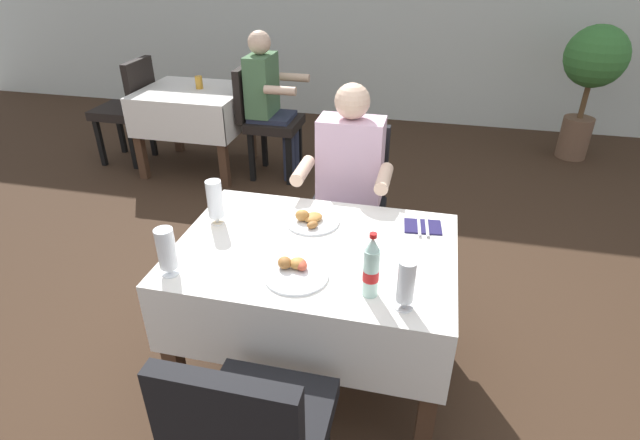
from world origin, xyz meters
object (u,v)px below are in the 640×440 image
(beer_glass_left, at_px, (167,252))
(background_chair_right, at_px, (264,115))
(main_dining_table, at_px, (315,278))
(potted_plant_corner, at_px, (593,70))
(beer_glass_middle, at_px, (406,285))
(beer_glass_right, at_px, (215,202))
(background_table_tumbler, at_px, (199,82))
(cola_bottle_primary, at_px, (371,268))
(background_chair_left, at_px, (129,105))
(plate_near_camera, at_px, (295,271))
(background_dining_table, at_px, (195,110))
(plate_far_diner, at_px, (311,220))
(napkin_cutlery_set, at_px, (423,226))
(background_patron, at_px, (269,98))
(chair_near_camera_side, at_px, (253,435))
(chair_far_diner_seat, at_px, (348,199))
(seated_diner_far, at_px, (348,184))

(beer_glass_left, relative_size, background_chair_right, 0.21)
(main_dining_table, relative_size, potted_plant_corner, 0.98)
(main_dining_table, distance_m, beer_glass_middle, 0.59)
(beer_glass_right, relative_size, potted_plant_corner, 0.17)
(beer_glass_middle, bearing_deg, background_table_tumbler, 127.99)
(cola_bottle_primary, relative_size, background_chair_left, 0.28)
(plate_near_camera, relative_size, background_dining_table, 0.28)
(plate_far_diner, distance_m, background_chair_left, 3.03)
(main_dining_table, relative_size, napkin_cutlery_set, 6.28)
(potted_plant_corner, bearing_deg, background_table_tumbler, -163.17)
(beer_glass_right, height_order, background_patron, background_patron)
(plate_near_camera, relative_size, background_patron, 0.20)
(chair_near_camera_side, xyz_separation_m, beer_glass_left, (-0.52, 0.50, 0.29))
(chair_far_diner_seat, distance_m, beer_glass_left, 1.30)
(main_dining_table, distance_m, napkin_cutlery_set, 0.56)
(beer_glass_middle, bearing_deg, cola_bottle_primary, 159.64)
(beer_glass_left, bearing_deg, cola_bottle_primary, 3.87)
(plate_near_camera, relative_size, potted_plant_corner, 0.21)
(chair_near_camera_side, xyz_separation_m, background_chair_left, (-2.32, 3.05, 0.00))
(beer_glass_middle, xyz_separation_m, background_table_tumbler, (-2.02, 2.59, -0.05))
(seated_diner_far, xyz_separation_m, cola_bottle_primary, (0.27, -0.99, 0.15))
(background_chair_left, bearing_deg, cola_bottle_primary, -43.74)
(background_patron, distance_m, background_table_tumbler, 0.66)
(main_dining_table, distance_m, background_chair_right, 2.43)
(main_dining_table, bearing_deg, seated_diner_far, 88.72)
(beer_glass_middle, distance_m, cola_bottle_primary, 0.14)
(seated_diner_far, height_order, plate_near_camera, seated_diner_far)
(potted_plant_corner, bearing_deg, chair_far_diner_seat, -126.22)
(cola_bottle_primary, relative_size, background_chair_right, 0.28)
(background_chair_right, relative_size, background_table_tumbler, 8.82)
(beer_glass_left, relative_size, background_dining_table, 0.23)
(beer_glass_left, bearing_deg, chair_far_diner_seat, 65.79)
(beer_glass_middle, xyz_separation_m, beer_glass_right, (-0.91, 0.42, 0.01))
(chair_near_camera_side, relative_size, potted_plant_corner, 0.78)
(cola_bottle_primary, height_order, background_chair_left, cola_bottle_primary)
(beer_glass_left, bearing_deg, background_chair_right, 100.66)
(seated_diner_far, bearing_deg, plate_far_diner, -99.00)
(main_dining_table, height_order, potted_plant_corner, potted_plant_corner)
(plate_far_diner, bearing_deg, chair_far_diner_seat, 83.97)
(plate_far_diner, bearing_deg, main_dining_table, -71.38)
(plate_far_diner, xyz_separation_m, potted_plant_corner, (1.88, 3.10, 0.09))
(chair_far_diner_seat, distance_m, background_chair_left, 2.70)
(beer_glass_right, bearing_deg, background_dining_table, 118.68)
(chair_far_diner_seat, distance_m, plate_near_camera, 1.06)
(cola_bottle_primary, distance_m, background_dining_table, 3.17)
(plate_far_diner, xyz_separation_m, background_patron, (-0.88, 2.02, -0.04))
(plate_near_camera, bearing_deg, background_chair_left, 133.32)
(plate_near_camera, xyz_separation_m, background_dining_table, (-1.63, 2.43, -0.20))
(background_dining_table, bearing_deg, plate_far_diner, -51.77)
(chair_near_camera_side, height_order, background_dining_table, chair_near_camera_side)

